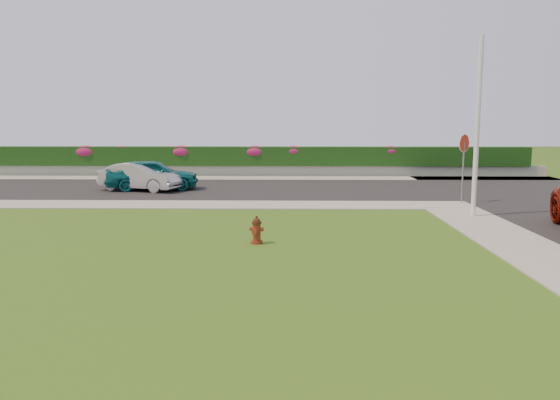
{
  "coord_description": "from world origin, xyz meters",
  "views": [
    {
      "loc": [
        1.11,
        -11.43,
        3.14
      ],
      "look_at": [
        0.82,
        4.18,
        0.9
      ],
      "focal_mm": 35.0,
      "sensor_mm": 36.0,
      "label": 1
    }
  ],
  "objects_px": {
    "utility_pole": "(477,128)",
    "fire_hydrant": "(257,231)",
    "stop_sign": "(464,151)",
    "sedan_teal": "(153,174)",
    "sedan_silver": "(140,177)"
  },
  "relations": [
    {
      "from": "sedan_teal",
      "to": "utility_pole",
      "type": "bearing_deg",
      "value": -128.5
    },
    {
      "from": "utility_pole",
      "to": "stop_sign",
      "type": "relative_size",
      "value": 2.18
    },
    {
      "from": "utility_pole",
      "to": "sedan_teal",
      "type": "bearing_deg",
      "value": 151.05
    },
    {
      "from": "fire_hydrant",
      "to": "stop_sign",
      "type": "distance_m",
      "value": 10.53
    },
    {
      "from": "sedan_teal",
      "to": "sedan_silver",
      "type": "xyz_separation_m",
      "value": [
        -0.47,
        -0.35,
        -0.07
      ]
    },
    {
      "from": "fire_hydrant",
      "to": "utility_pole",
      "type": "bearing_deg",
      "value": 47.72
    },
    {
      "from": "utility_pole",
      "to": "stop_sign",
      "type": "height_order",
      "value": "utility_pole"
    },
    {
      "from": "sedan_teal",
      "to": "sedan_silver",
      "type": "height_order",
      "value": "sedan_teal"
    },
    {
      "from": "sedan_teal",
      "to": "sedan_silver",
      "type": "bearing_deg",
      "value": 116.99
    },
    {
      "from": "sedan_silver",
      "to": "stop_sign",
      "type": "relative_size",
      "value": 1.43
    },
    {
      "from": "utility_pole",
      "to": "fire_hydrant",
      "type": "bearing_deg",
      "value": -149.23
    },
    {
      "from": "fire_hydrant",
      "to": "utility_pole",
      "type": "distance_m",
      "value": 8.52
    },
    {
      "from": "sedan_silver",
      "to": "utility_pole",
      "type": "relative_size",
      "value": 0.65
    },
    {
      "from": "fire_hydrant",
      "to": "stop_sign",
      "type": "bearing_deg",
      "value": 60.55
    },
    {
      "from": "sedan_silver",
      "to": "stop_sign",
      "type": "bearing_deg",
      "value": -85.8
    }
  ]
}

